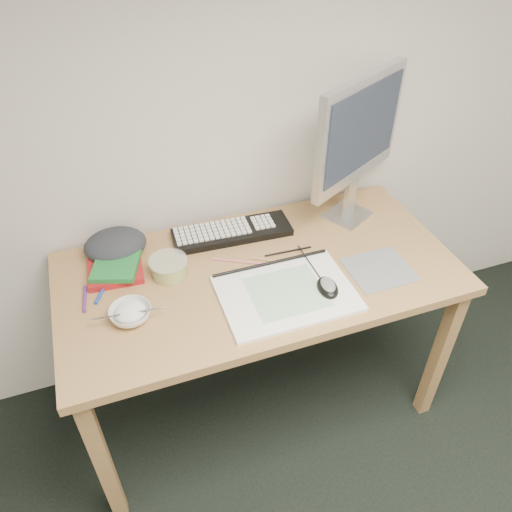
# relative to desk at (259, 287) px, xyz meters

# --- Properties ---
(desk) EXTENTS (1.40, 0.70, 0.75)m
(desk) POSITION_rel_desk_xyz_m (0.00, 0.00, 0.00)
(desk) COLOR #A3754A
(desk) RESTS_ON ground
(mousepad) EXTENTS (0.22, 0.20, 0.00)m
(mousepad) POSITION_rel_desk_xyz_m (0.40, -0.14, 0.08)
(mousepad) COLOR slate
(mousepad) RESTS_ON desk
(sketchpad) EXTENTS (0.44, 0.32, 0.01)m
(sketchpad) POSITION_rel_desk_xyz_m (0.04, -0.15, 0.09)
(sketchpad) COLOR white
(sketchpad) RESTS_ON desk
(keyboard) EXTENTS (0.46, 0.17, 0.03)m
(keyboard) POSITION_rel_desk_xyz_m (-0.03, 0.23, 0.10)
(keyboard) COLOR black
(keyboard) RESTS_ON desk
(monitor) EXTENTS (0.45, 0.26, 0.57)m
(monitor) POSITION_rel_desk_xyz_m (0.45, 0.19, 0.44)
(monitor) COLOR silver
(monitor) RESTS_ON desk
(mouse) EXTENTS (0.08, 0.12, 0.04)m
(mouse) POSITION_rel_desk_xyz_m (0.18, -0.18, 0.11)
(mouse) COLOR black
(mouse) RESTS_ON sketchpad
(rice_bowl) EXTENTS (0.16, 0.16, 0.04)m
(rice_bowl) POSITION_rel_desk_xyz_m (-0.46, -0.08, 0.10)
(rice_bowl) COLOR white
(rice_bowl) RESTS_ON desk
(chopsticks) EXTENTS (0.21, 0.04, 0.02)m
(chopsticks) POSITION_rel_desk_xyz_m (-0.47, -0.10, 0.13)
(chopsticks) COLOR #B2B1B4
(chopsticks) RESTS_ON rice_bowl
(fruit_tub) EXTENTS (0.17, 0.17, 0.07)m
(fruit_tub) POSITION_rel_desk_xyz_m (-0.30, 0.08, 0.11)
(fruit_tub) COLOR #F1D855
(fruit_tub) RESTS_ON desk
(book_red) EXTENTS (0.20, 0.26, 0.02)m
(book_red) POSITION_rel_desk_xyz_m (-0.47, 0.19, 0.09)
(book_red) COLOR maroon
(book_red) RESTS_ON desk
(book_green) EXTENTS (0.21, 0.24, 0.02)m
(book_green) POSITION_rel_desk_xyz_m (-0.47, 0.17, 0.12)
(book_green) COLOR #1C702F
(book_green) RESTS_ON book_red
(cloth_lump) EXTENTS (0.22, 0.20, 0.08)m
(cloth_lump) POSITION_rel_desk_xyz_m (-0.46, 0.27, 0.12)
(cloth_lump) COLOR #23252A
(cloth_lump) RESTS_ON desk
(pencil_pink) EXTENTS (0.16, 0.10, 0.01)m
(pencil_pink) POSITION_rel_desk_xyz_m (-0.06, 0.07, 0.09)
(pencil_pink) COLOR #E07088
(pencil_pink) RESTS_ON desk
(pencil_tan) EXTENTS (0.17, 0.10, 0.01)m
(pencil_tan) POSITION_rel_desk_xyz_m (0.07, 0.02, 0.09)
(pencil_tan) COLOR tan
(pencil_tan) RESTS_ON desk
(pencil_black) EXTENTS (0.18, 0.02, 0.01)m
(pencil_black) POSITION_rel_desk_xyz_m (0.13, 0.06, 0.09)
(pencil_black) COLOR black
(pencil_black) RESTS_ON desk
(marker_blue) EXTENTS (0.07, 0.12, 0.01)m
(marker_blue) POSITION_rel_desk_xyz_m (-0.53, 0.07, 0.09)
(marker_blue) COLOR #1D3BA0
(marker_blue) RESTS_ON desk
(marker_orange) EXTENTS (0.01, 0.14, 0.01)m
(marker_orange) POSITION_rel_desk_xyz_m (-0.50, 0.14, 0.09)
(marker_orange) COLOR orange
(marker_orange) RESTS_ON desk
(marker_purple) EXTENTS (0.02, 0.12, 0.01)m
(marker_purple) POSITION_rel_desk_xyz_m (-0.59, 0.05, 0.09)
(marker_purple) COLOR #5B2381
(marker_purple) RESTS_ON desk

